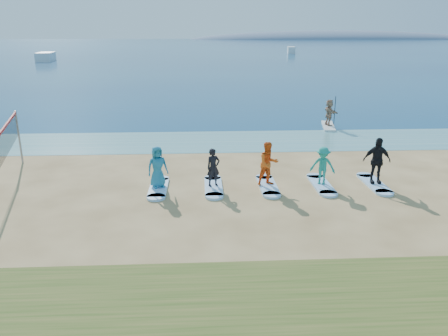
{
  "coord_description": "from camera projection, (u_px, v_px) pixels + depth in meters",
  "views": [
    {
      "loc": [
        -0.99,
        -13.53,
        6.03
      ],
      "look_at": [
        -0.15,
        2.0,
        1.1
      ],
      "focal_mm": 35.0,
      "sensor_mm": 36.0,
      "label": 1
    }
  ],
  "objects": [
    {
      "name": "surfboard_1",
      "position": [
        213.0,
        187.0,
        17.45
      ],
      "size": [
        0.7,
        2.2,
        0.09
      ],
      "primitive_type": "cube",
      "color": "#A4D3FF",
      "rests_on": "ground"
    },
    {
      "name": "student_1",
      "position": [
        213.0,
        167.0,
        17.2
      ],
      "size": [
        0.66,
        0.56,
        1.53
      ],
      "primitive_type": "imported",
      "rotation": [
        0.0,
        0.0,
        0.42
      ],
      "color": "black",
      "rests_on": "surfboard_1"
    },
    {
      "name": "paddleboarder",
      "position": [
        329.0,
        112.0,
        28.12
      ],
      "size": [
        0.75,
        1.61,
        1.67
      ],
      "primitive_type": "imported",
      "rotation": [
        0.0,
        0.0,
        1.74
      ],
      "color": "tan",
      "rests_on": "paddleboard"
    },
    {
      "name": "boat_offshore_b",
      "position": [
        291.0,
        53.0,
        117.94
      ],
      "size": [
        2.76,
        6.71,
        1.73
      ],
      "primitive_type": "cube",
      "rotation": [
        0.0,
        0.0,
        -0.14
      ],
      "color": "silver",
      "rests_on": "ground"
    },
    {
      "name": "ocean",
      "position": [
        202.0,
        46.0,
        167.05
      ],
      "size": [
        600.0,
        600.0,
        0.0
      ],
      "primitive_type": "plane",
      "color": "navy",
      "rests_on": "ground"
    },
    {
      "name": "student_3",
      "position": [
        323.0,
        166.0,
        17.43
      ],
      "size": [
        1.13,
        0.88,
        1.53
      ],
      "primitive_type": "imported",
      "rotation": [
        0.0,
        0.0,
        -0.36
      ],
      "color": "teal",
      "rests_on": "surfboard_3"
    },
    {
      "name": "surfboard_4",
      "position": [
        374.0,
        184.0,
        17.78
      ],
      "size": [
        0.7,
        2.2,
        0.09
      ],
      "primitive_type": "cube",
      "color": "#A4D3FF",
      "rests_on": "ground"
    },
    {
      "name": "volleyball_net",
      "position": [
        2.0,
        147.0,
        16.07
      ],
      "size": [
        2.39,
        8.79,
        2.5
      ],
      "rotation": [
        0.0,
        0.0,
        0.26
      ],
      "color": "gray",
      "rests_on": "ground"
    },
    {
      "name": "surfboard_2",
      "position": [
        268.0,
        186.0,
        17.56
      ],
      "size": [
        0.7,
        2.2,
        0.09
      ],
      "primitive_type": "cube",
      "color": "#A4D3FF",
      "rests_on": "ground"
    },
    {
      "name": "student_0",
      "position": [
        157.0,
        167.0,
        17.07
      ],
      "size": [
        0.95,
        0.8,
        1.65
      ],
      "primitive_type": "imported",
      "rotation": [
        0.0,
        0.0,
        0.41
      ],
      "color": "teal",
      "rests_on": "surfboard_0"
    },
    {
      "name": "surfboard_0",
      "position": [
        159.0,
        188.0,
        17.33
      ],
      "size": [
        0.7,
        2.2,
        0.09
      ],
      "primitive_type": "cube",
      "color": "#A4D3FF",
      "rests_on": "ground"
    },
    {
      "name": "student_2",
      "position": [
        268.0,
        164.0,
        17.28
      ],
      "size": [
        1.02,
        0.9,
        1.76
      ],
      "primitive_type": "imported",
      "rotation": [
        0.0,
        0.0,
        0.32
      ],
      "color": "#E25917",
      "rests_on": "surfboard_2"
    },
    {
      "name": "student_4",
      "position": [
        377.0,
        161.0,
        17.49
      ],
      "size": [
        1.13,
        0.53,
        1.88
      ],
      "primitive_type": "imported",
      "rotation": [
        0.0,
        0.0,
        -0.07
      ],
      "color": "black",
      "rests_on": "surfboard_4"
    },
    {
      "name": "paddleboard",
      "position": [
        328.0,
        126.0,
        28.39
      ],
      "size": [
        1.28,
        3.08,
        0.12
      ],
      "primitive_type": "cube",
      "rotation": [
        0.0,
        0.0,
        -0.2
      ],
      "color": "silver",
      "rests_on": "ground"
    },
    {
      "name": "surfboard_3",
      "position": [
        321.0,
        185.0,
        17.67
      ],
      "size": [
        0.7,
        2.2,
        0.09
      ],
      "primitive_type": "cube",
      "color": "#A4D3FF",
      "rests_on": "ground"
    },
    {
      "name": "boat_offshore_a",
      "position": [
        46.0,
        61.0,
        88.15
      ],
      "size": [
        3.73,
        7.36,
        1.74
      ],
      "primitive_type": "cube",
      "rotation": [
        0.0,
        0.0,
        0.13
      ],
      "color": "silver",
      "rests_on": "ground"
    },
    {
      "name": "ground",
      "position": [
        232.0,
        217.0,
        14.75
      ],
      "size": [
        600.0,
        600.0,
        0.0
      ],
      "primitive_type": "plane",
      "color": "tan",
      "rests_on": "ground"
    },
    {
      "name": "shallow_water",
      "position": [
        218.0,
        141.0,
        24.74
      ],
      "size": [
        600.0,
        600.0,
        0.0
      ],
      "primitive_type": "plane",
      "color": "teal",
      "rests_on": "ground"
    },
    {
      "name": "island_ridge",
      "position": [
        337.0,
        39.0,
        305.22
      ],
      "size": [
        220.0,
        56.0,
        18.0
      ],
      "primitive_type": "ellipsoid",
      "color": "slate",
      "rests_on": "ground"
    }
  ]
}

